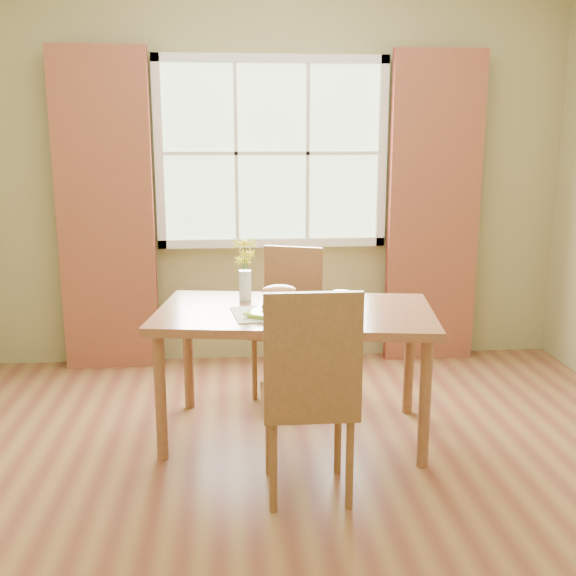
{
  "coord_description": "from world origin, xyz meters",
  "views": [
    {
      "loc": [
        -0.3,
        -2.92,
        1.62
      ],
      "look_at": [
        -0.01,
        0.49,
        0.84
      ],
      "focal_mm": 42.0,
      "sensor_mm": 36.0,
      "label": 1
    }
  ],
  "objects_px": {
    "dining_table": "(295,323)",
    "chair_far": "(289,314)",
    "chair_near": "(310,387)",
    "croissant_sandwich": "(279,298)",
    "flower_vase": "(245,263)",
    "water_glass": "(341,304)"
  },
  "relations": [
    {
      "from": "dining_table",
      "to": "chair_far",
      "type": "bearing_deg",
      "value": 96.18
    },
    {
      "from": "dining_table",
      "to": "croissant_sandwich",
      "type": "distance_m",
      "value": 0.2
    },
    {
      "from": "water_glass",
      "to": "chair_far",
      "type": "bearing_deg",
      "value": 103.3
    },
    {
      "from": "croissant_sandwich",
      "to": "water_glass",
      "type": "bearing_deg",
      "value": -13.15
    },
    {
      "from": "dining_table",
      "to": "chair_near",
      "type": "bearing_deg",
      "value": -81.55
    },
    {
      "from": "chair_far",
      "to": "croissant_sandwich",
      "type": "distance_m",
      "value": 0.85
    },
    {
      "from": "dining_table",
      "to": "water_glass",
      "type": "xyz_separation_m",
      "value": [
        0.23,
        -0.14,
        0.13
      ]
    },
    {
      "from": "croissant_sandwich",
      "to": "flower_vase",
      "type": "bearing_deg",
      "value": 114.19
    },
    {
      "from": "chair_near",
      "to": "water_glass",
      "type": "relative_size",
      "value": 7.8
    },
    {
      "from": "chair_far",
      "to": "croissant_sandwich",
      "type": "xyz_separation_m",
      "value": [
        -0.12,
        -0.78,
        0.29
      ]
    },
    {
      "from": "chair_near",
      "to": "water_glass",
      "type": "distance_m",
      "value": 0.65
    },
    {
      "from": "chair_near",
      "to": "flower_vase",
      "type": "bearing_deg",
      "value": 105.77
    },
    {
      "from": "dining_table",
      "to": "chair_near",
      "type": "height_order",
      "value": "chair_near"
    },
    {
      "from": "chair_near",
      "to": "water_glass",
      "type": "xyz_separation_m",
      "value": [
        0.23,
        0.57,
        0.23
      ]
    },
    {
      "from": "chair_near",
      "to": "flower_vase",
      "type": "relative_size",
      "value": 2.81
    },
    {
      "from": "flower_vase",
      "to": "chair_far",
      "type": "bearing_deg",
      "value": 58.85
    },
    {
      "from": "chair_near",
      "to": "flower_vase",
      "type": "height_order",
      "value": "flower_vase"
    },
    {
      "from": "chair_near",
      "to": "croissant_sandwich",
      "type": "height_order",
      "value": "chair_near"
    },
    {
      "from": "water_glass",
      "to": "flower_vase",
      "type": "relative_size",
      "value": 0.36
    },
    {
      "from": "dining_table",
      "to": "flower_vase",
      "type": "height_order",
      "value": "flower_vase"
    },
    {
      "from": "chair_near",
      "to": "croissant_sandwich",
      "type": "distance_m",
      "value": 0.67
    },
    {
      "from": "chair_near",
      "to": "flower_vase",
      "type": "xyz_separation_m",
      "value": [
        -0.26,
        0.93,
        0.38
      ]
    }
  ]
}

